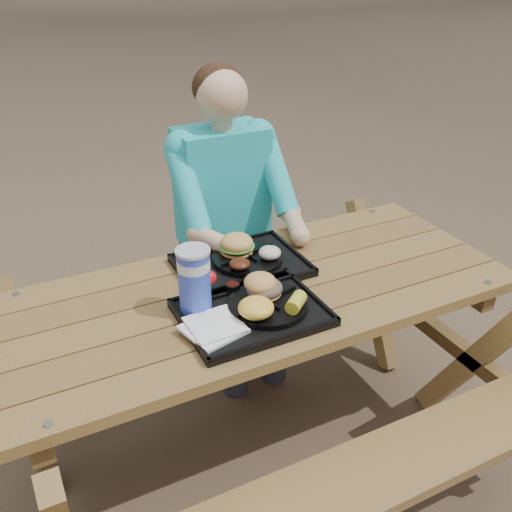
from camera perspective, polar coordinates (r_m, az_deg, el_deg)
name	(u,v)px	position (r m, az deg, el deg)	size (l,w,h in m)	color
ground	(256,442)	(2.47, 0.00, -18.14)	(60.00, 60.00, 0.00)	#999999
picnic_table	(256,372)	(2.21, 0.00, -11.53)	(1.80, 1.49, 0.75)	#999999
tray_near	(252,313)	(1.84, -0.43, -5.76)	(0.45, 0.35, 0.02)	black
tray_far	(241,266)	(2.10, -1.48, -1.01)	(0.45, 0.35, 0.02)	black
plate_near	(268,305)	(1.85, 1.17, -4.89)	(0.26, 0.26, 0.02)	black
plate_far	(247,258)	(2.11, -0.87, -0.24)	(0.26, 0.26, 0.02)	black
napkin_stack	(213,328)	(1.75, -4.31, -7.20)	(0.16, 0.16, 0.02)	white
soda_cup	(194,281)	(1.80, -6.17, -2.53)	(0.10, 0.10, 0.21)	blue
condiment_bbq	(233,287)	(1.93, -2.35, -3.16)	(0.05, 0.05, 0.03)	black
condiment_mustard	(252,282)	(1.95, -0.37, -2.66)	(0.05, 0.05, 0.03)	yellow
sandwich	(264,279)	(1.85, 0.85, -2.35)	(0.11, 0.11, 0.12)	#E0A04F
mac_cheese	(256,308)	(1.76, 0.00, -5.20)	(0.11, 0.11, 0.06)	yellow
corn_cob	(296,302)	(1.80, 4.03, -4.65)	(0.08, 0.08, 0.05)	yellow
cutlery_far	(198,274)	(2.03, -5.85, -1.79)	(0.03, 0.16, 0.01)	black
burger	(237,239)	(2.10, -1.95, 1.72)	(0.12, 0.12, 0.11)	#EAAD52
baked_beans	(240,264)	(2.02, -1.64, -0.80)	(0.08, 0.08, 0.03)	#4F200F
potato_salad	(270,253)	(2.08, 1.39, 0.33)	(0.08, 0.08, 0.05)	silver
diner	(225,235)	(2.58, -3.11, 2.09)	(0.48, 0.84, 1.28)	#1CC6CA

